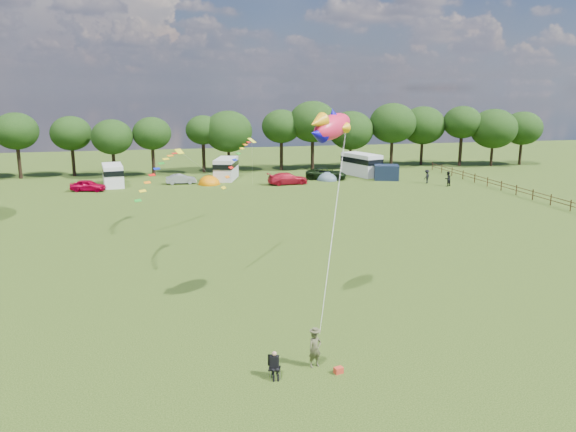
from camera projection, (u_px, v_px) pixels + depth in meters
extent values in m
plane|color=black|center=(321.00, 323.00, 29.61)|extent=(180.00, 180.00, 0.00)
cylinder|color=black|center=(19.00, 163.00, 76.41)|extent=(0.49, 0.49, 4.25)
ellipsoid|color=black|center=(16.00, 131.00, 75.45)|extent=(5.86, 5.86, 4.98)
cylinder|color=black|center=(73.00, 162.00, 78.50)|extent=(0.47, 0.47, 3.90)
ellipsoid|color=black|center=(71.00, 133.00, 77.60)|extent=(5.58, 5.58, 4.74)
cylinder|color=black|center=(114.00, 165.00, 76.84)|extent=(0.44, 0.44, 3.56)
ellipsoid|color=black|center=(112.00, 137.00, 75.98)|extent=(5.56, 5.56, 4.73)
cylinder|color=black|center=(153.00, 162.00, 78.83)|extent=(0.47, 0.47, 3.95)
ellipsoid|color=black|center=(152.00, 133.00, 77.95)|extent=(5.33, 5.33, 4.53)
cylinder|color=black|center=(204.00, 158.00, 82.02)|extent=(0.50, 0.50, 4.33)
ellipsoid|color=black|center=(203.00, 130.00, 81.13)|extent=(4.95, 4.95, 4.21)
cylinder|color=black|center=(229.00, 161.00, 82.47)|extent=(0.43, 0.43, 3.31)
ellipsoid|color=black|center=(228.00, 131.00, 81.51)|extent=(7.03, 7.03, 5.98)
cylinder|color=black|center=(281.00, 156.00, 84.26)|extent=(0.50, 0.50, 4.36)
ellipsoid|color=black|center=(281.00, 126.00, 83.29)|extent=(5.84, 5.84, 4.97)
cylinder|color=black|center=(312.00, 155.00, 84.39)|extent=(0.51, 0.51, 4.55)
ellipsoid|color=black|center=(313.00, 122.00, 83.28)|extent=(7.15, 7.15, 6.08)
cylinder|color=black|center=(350.00, 158.00, 86.53)|extent=(0.42, 0.42, 3.21)
ellipsoid|color=black|center=(351.00, 130.00, 85.60)|extent=(6.90, 6.90, 5.86)
cylinder|color=black|center=(391.00, 154.00, 87.17)|extent=(0.48, 0.48, 4.17)
ellipsoid|color=black|center=(393.00, 123.00, 86.11)|extent=(7.16, 7.16, 6.09)
cylinder|color=black|center=(421.00, 153.00, 90.33)|extent=(0.45, 0.45, 3.66)
ellipsoid|color=black|center=(423.00, 125.00, 89.34)|extent=(7.05, 7.05, 5.99)
cylinder|color=black|center=(460.00, 151.00, 88.98)|extent=(0.52, 0.52, 4.65)
ellipsoid|color=black|center=(462.00, 122.00, 87.97)|extent=(5.96, 5.96, 5.06)
cylinder|color=black|center=(491.00, 156.00, 88.89)|extent=(0.42, 0.42, 3.19)
ellipsoid|color=black|center=(494.00, 129.00, 87.93)|extent=(7.23, 7.23, 6.14)
cylinder|color=black|center=(520.00, 154.00, 90.38)|extent=(0.44, 0.44, 3.52)
ellipsoid|color=black|center=(523.00, 128.00, 89.47)|extent=(6.22, 6.22, 5.28)
cylinder|color=#472D19|center=(571.00, 205.00, 56.25)|extent=(0.12, 0.12, 1.20)
cylinder|color=#472D19|center=(551.00, 200.00, 59.11)|extent=(0.12, 0.12, 1.20)
cylinder|color=#472D19|center=(561.00, 199.00, 57.60)|extent=(0.08, 3.00, 0.08)
cylinder|color=#472D19|center=(560.00, 203.00, 57.69)|extent=(0.08, 3.00, 0.08)
cylinder|color=#472D19|center=(533.00, 195.00, 61.96)|extent=(0.12, 0.12, 1.20)
cylinder|color=#472D19|center=(542.00, 194.00, 60.46)|extent=(0.08, 3.00, 0.08)
cylinder|color=#472D19|center=(542.00, 198.00, 60.55)|extent=(0.08, 3.00, 0.08)
cylinder|color=#472D19|center=(516.00, 190.00, 64.82)|extent=(0.12, 0.12, 1.20)
cylinder|color=#472D19|center=(525.00, 189.00, 63.31)|extent=(0.08, 3.00, 0.08)
cylinder|color=#472D19|center=(524.00, 193.00, 63.40)|extent=(0.08, 3.00, 0.08)
cylinder|color=#472D19|center=(501.00, 186.00, 67.67)|extent=(0.12, 0.12, 1.20)
cylinder|color=#472D19|center=(509.00, 185.00, 66.17)|extent=(0.08, 3.00, 0.08)
cylinder|color=#472D19|center=(509.00, 188.00, 66.26)|extent=(0.08, 3.00, 0.08)
cylinder|color=#472D19|center=(488.00, 182.00, 70.53)|extent=(0.12, 0.12, 1.20)
cylinder|color=#472D19|center=(495.00, 181.00, 69.02)|extent=(0.08, 3.00, 0.08)
cylinder|color=#472D19|center=(494.00, 184.00, 69.11)|extent=(0.08, 3.00, 0.08)
cylinder|color=#472D19|center=(475.00, 178.00, 73.38)|extent=(0.12, 0.12, 1.20)
cylinder|color=#472D19|center=(481.00, 177.00, 71.88)|extent=(0.08, 3.00, 0.08)
cylinder|color=#472D19|center=(481.00, 180.00, 71.97)|extent=(0.08, 3.00, 0.08)
cylinder|color=#472D19|center=(463.00, 175.00, 76.24)|extent=(0.12, 0.12, 1.20)
cylinder|color=#472D19|center=(469.00, 174.00, 74.73)|extent=(0.08, 3.00, 0.08)
cylinder|color=#472D19|center=(469.00, 177.00, 74.82)|extent=(0.08, 3.00, 0.08)
cylinder|color=#472D19|center=(452.00, 172.00, 79.09)|extent=(0.12, 0.12, 1.20)
cylinder|color=#472D19|center=(458.00, 171.00, 77.59)|extent=(0.08, 3.00, 0.08)
cylinder|color=#472D19|center=(457.00, 174.00, 77.67)|extent=(0.08, 3.00, 0.08)
cylinder|color=#472D19|center=(442.00, 169.00, 81.95)|extent=(0.12, 0.12, 1.20)
cylinder|color=#472D19|center=(447.00, 168.00, 80.44)|extent=(0.08, 3.00, 0.08)
cylinder|color=#472D19|center=(447.00, 170.00, 80.53)|extent=(0.08, 3.00, 0.08)
cylinder|color=#472D19|center=(432.00, 166.00, 84.80)|extent=(0.12, 0.12, 1.20)
cylinder|color=#472D19|center=(437.00, 165.00, 83.29)|extent=(0.08, 3.00, 0.08)
cylinder|color=#472D19|center=(437.00, 168.00, 83.38)|extent=(0.08, 3.00, 0.08)
imported|color=#B3002B|center=(88.00, 185.00, 67.23)|extent=(4.48, 2.64, 1.40)
imported|color=gray|center=(181.00, 179.00, 72.37)|extent=(3.60, 1.37, 1.26)
imported|color=red|center=(288.00, 179.00, 72.07)|extent=(5.16, 2.54, 1.50)
imported|color=black|center=(326.00, 174.00, 76.10)|extent=(6.16, 4.43, 1.53)
cube|color=white|center=(113.00, 175.00, 70.78)|extent=(3.01, 5.69, 2.72)
cube|color=black|center=(113.00, 171.00, 70.65)|extent=(3.07, 5.80, 0.64)
cylinder|color=black|center=(114.00, 185.00, 69.43)|extent=(0.80, 0.38, 0.76)
cylinder|color=black|center=(113.00, 181.00, 72.56)|extent=(0.80, 0.38, 0.76)
cube|color=silver|center=(226.00, 169.00, 75.94)|extent=(4.01, 6.20, 2.87)
cube|color=black|center=(226.00, 164.00, 75.81)|extent=(4.09, 6.33, 0.68)
cylinder|color=black|center=(224.00, 178.00, 74.41)|extent=(0.86, 0.52, 0.81)
cylinder|color=black|center=(229.00, 174.00, 77.92)|extent=(0.86, 0.52, 0.81)
cube|color=silver|center=(361.00, 165.00, 79.27)|extent=(4.45, 6.71, 3.10)
cube|color=black|center=(362.00, 160.00, 79.13)|extent=(4.54, 6.84, 0.73)
cylinder|color=black|center=(370.00, 174.00, 77.88)|extent=(0.93, 0.58, 0.87)
cylinder|color=black|center=(353.00, 171.00, 81.15)|extent=(0.93, 0.58, 0.87)
ellipsoid|color=#D97100|center=(209.00, 184.00, 72.24)|extent=(2.72, 3.13, 2.24)
cylinder|color=#D97100|center=(209.00, 184.00, 72.23)|extent=(2.86, 2.86, 0.08)
ellipsoid|color=#495D66|center=(327.00, 180.00, 75.56)|extent=(2.78, 3.20, 2.18)
cylinder|color=#495D66|center=(327.00, 180.00, 75.55)|extent=(2.92, 2.92, 0.08)
cube|color=#141E33|center=(386.00, 172.00, 75.68)|extent=(3.85, 3.47, 2.00)
imported|color=brown|center=(315.00, 349.00, 24.76)|extent=(0.69, 0.54, 1.68)
cylinder|color=#99999E|center=(271.00, 376.00, 23.69)|extent=(0.02, 0.02, 0.43)
cylinder|color=#99999E|center=(280.00, 375.00, 23.77)|extent=(0.02, 0.02, 0.43)
cylinder|color=#99999E|center=(269.00, 371.00, 24.08)|extent=(0.02, 0.02, 0.43)
cylinder|color=#99999E|center=(278.00, 370.00, 24.17)|extent=(0.02, 0.02, 0.43)
cube|color=black|center=(274.00, 368.00, 23.88)|extent=(0.61, 0.60, 0.05)
cube|color=black|center=(273.00, 360.00, 24.03)|extent=(0.48, 0.20, 0.52)
cube|color=black|center=(274.00, 362.00, 23.85)|extent=(0.41, 0.33, 0.54)
sphere|color=tan|center=(274.00, 354.00, 23.75)|extent=(0.21, 0.21, 0.21)
cube|color=red|center=(339.00, 370.00, 24.33)|extent=(0.44, 0.35, 0.27)
ellipsoid|color=#EE1E44|center=(332.00, 127.00, 29.53)|extent=(3.26, 3.01, 1.87)
ellipsoid|color=#D0CC17|center=(332.00, 130.00, 29.56)|extent=(2.04, 1.87, 1.03)
cone|color=#FFA90F|center=(317.00, 122.00, 28.37)|extent=(1.41, 1.37, 0.99)
cone|color=#0C04AE|center=(317.00, 134.00, 28.50)|extent=(1.41, 1.37, 0.99)
cone|color=#0C04AE|center=(334.00, 115.00, 29.47)|extent=(1.06, 1.08, 0.84)
sphere|color=white|center=(338.00, 122.00, 30.56)|extent=(0.31, 0.31, 0.31)
sphere|color=black|center=(338.00, 122.00, 30.65)|extent=(0.16, 0.16, 0.16)
cube|color=yellow|center=(179.00, 151.00, 50.10)|extent=(0.89, 0.87, 0.42)
cube|color=red|center=(175.00, 153.00, 49.61)|extent=(0.64, 0.58, 0.12)
cube|color=orange|center=(170.00, 156.00, 49.13)|extent=(0.64, 0.57, 0.13)
cube|color=yellow|center=(166.00, 159.00, 48.67)|extent=(0.64, 0.57, 0.14)
cube|color=#198C1E|center=(161.00, 163.00, 48.22)|extent=(0.64, 0.57, 0.15)
cube|color=#0C1EB2|center=(157.00, 169.00, 47.79)|extent=(0.63, 0.56, 0.16)
cube|color=red|center=(152.00, 175.00, 47.38)|extent=(0.63, 0.56, 0.17)
cube|color=orange|center=(147.00, 182.00, 46.99)|extent=(0.63, 0.55, 0.18)
cube|color=yellow|center=(143.00, 191.00, 46.62)|extent=(0.62, 0.55, 0.19)
cube|color=#198C1E|center=(138.00, 201.00, 46.26)|extent=(0.62, 0.54, 0.20)
cube|color=#FFFB22|center=(252.00, 140.00, 39.35)|extent=(0.69, 0.72, 0.34)
cube|color=red|center=(249.00, 142.00, 38.78)|extent=(0.43, 0.54, 0.10)
cube|color=orange|center=(245.00, 145.00, 38.23)|extent=(0.43, 0.54, 0.11)
cube|color=yellow|center=(242.00, 148.00, 37.69)|extent=(0.43, 0.54, 0.11)
cube|color=#198C1E|center=(238.00, 153.00, 37.17)|extent=(0.42, 0.54, 0.12)
cube|color=#0C1EB2|center=(235.00, 160.00, 36.66)|extent=(0.42, 0.53, 0.13)
cube|color=red|center=(231.00, 168.00, 36.18)|extent=(0.42, 0.53, 0.14)
cube|color=orange|center=(227.00, 177.00, 35.71)|extent=(0.41, 0.53, 0.15)
cube|color=yellow|center=(224.00, 188.00, 35.26)|extent=(0.41, 0.53, 0.15)
imported|color=black|center=(448.00, 179.00, 70.66)|extent=(1.06, 0.87, 1.88)
imported|color=black|center=(427.00, 176.00, 72.91)|extent=(1.23, 1.13, 1.77)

